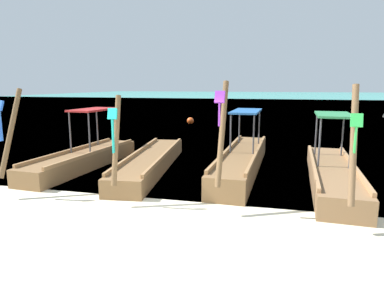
{
  "coord_description": "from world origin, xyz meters",
  "views": [
    {
      "loc": [
        2.28,
        -5.29,
        2.69
      ],
      "look_at": [
        0.0,
        4.01,
        1.0
      ],
      "focal_mm": 31.67,
      "sensor_mm": 36.0,
      "label": 1
    }
  ],
  "objects_px": {
    "mooring_buoy_near": "(190,121)",
    "longtail_boat_green_ribbon": "(332,173)",
    "longtail_boat_blue_ribbon": "(83,158)",
    "longtail_boat_violet_ribbon": "(242,160)",
    "longtail_boat_turquoise_ribbon": "(151,162)"
  },
  "relations": [
    {
      "from": "longtail_boat_green_ribbon",
      "to": "mooring_buoy_near",
      "type": "height_order",
      "value": "longtail_boat_green_ribbon"
    },
    {
      "from": "longtail_boat_blue_ribbon",
      "to": "longtail_boat_turquoise_ribbon",
      "type": "relative_size",
      "value": 0.91
    },
    {
      "from": "longtail_boat_green_ribbon",
      "to": "longtail_boat_blue_ribbon",
      "type": "bearing_deg",
      "value": 179.18
    },
    {
      "from": "longtail_boat_blue_ribbon",
      "to": "longtail_boat_green_ribbon",
      "type": "xyz_separation_m",
      "value": [
        7.59,
        -0.11,
        0.0
      ]
    },
    {
      "from": "longtail_boat_violet_ribbon",
      "to": "mooring_buoy_near",
      "type": "xyz_separation_m",
      "value": [
        -4.67,
        11.98,
        -0.13
      ]
    },
    {
      "from": "longtail_boat_violet_ribbon",
      "to": "mooring_buoy_near",
      "type": "height_order",
      "value": "longtail_boat_violet_ribbon"
    },
    {
      "from": "longtail_boat_turquoise_ribbon",
      "to": "longtail_boat_violet_ribbon",
      "type": "distance_m",
      "value": 2.89
    },
    {
      "from": "longtail_boat_turquoise_ribbon",
      "to": "mooring_buoy_near",
      "type": "height_order",
      "value": "longtail_boat_turquoise_ribbon"
    },
    {
      "from": "longtail_boat_violet_ribbon",
      "to": "longtail_boat_turquoise_ribbon",
      "type": "bearing_deg",
      "value": -169.68
    },
    {
      "from": "mooring_buoy_near",
      "to": "longtail_boat_green_ribbon",
      "type": "bearing_deg",
      "value": -60.84
    },
    {
      "from": "longtail_boat_blue_ribbon",
      "to": "longtail_boat_violet_ribbon",
      "type": "height_order",
      "value": "longtail_boat_violet_ribbon"
    },
    {
      "from": "longtail_boat_turquoise_ribbon",
      "to": "mooring_buoy_near",
      "type": "distance_m",
      "value": 12.63
    },
    {
      "from": "longtail_boat_violet_ribbon",
      "to": "mooring_buoy_near",
      "type": "relative_size",
      "value": 15.06
    },
    {
      "from": "longtail_boat_turquoise_ribbon",
      "to": "longtail_boat_violet_ribbon",
      "type": "height_order",
      "value": "longtail_boat_violet_ribbon"
    },
    {
      "from": "longtail_boat_violet_ribbon",
      "to": "longtail_boat_green_ribbon",
      "type": "height_order",
      "value": "longtail_boat_violet_ribbon"
    }
  ]
}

